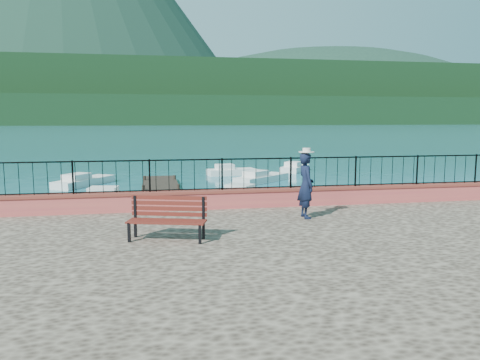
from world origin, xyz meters
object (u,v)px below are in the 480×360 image
object	(u,v)px
park_bench	(167,227)
boat_5	(295,166)
boat_4	(232,169)
boat_1	(249,193)
person	(306,185)
boat_3	(84,179)
boat_2	(262,176)
boat_0	(115,195)

from	to	relation	value
park_bench	boat_5	world-z (taller)	park_bench
boat_4	boat_1	bearing A→B (deg)	-103.47
person	boat_4	size ratio (longest dim) A/B	0.54
boat_3	boat_5	xyz separation A→B (m)	(14.68, 4.91, 0.00)
boat_1	boat_4	xyz separation A→B (m)	(0.91, 10.57, 0.00)
person	boat_4	distance (m)	20.32
person	boat_2	size ratio (longest dim) A/B	0.43
boat_2	boat_4	distance (m)	4.26
boat_1	boat_5	distance (m)	13.34
boat_1	boat_0	bearing A→B (deg)	-147.21
boat_0	boat_2	distance (m)	10.41
person	boat_1	world-z (taller)	person
park_bench	boat_4	world-z (taller)	park_bench
boat_2	boat_3	xyz separation A→B (m)	(-10.80, 0.50, 0.00)
boat_0	boat_4	bearing A→B (deg)	62.55
boat_3	boat_5	world-z (taller)	same
boat_3	boat_1	bearing A→B (deg)	-97.64
boat_2	boat_5	bearing A→B (deg)	13.00
boat_0	boat_2	size ratio (longest dim) A/B	0.86
park_bench	person	bearing A→B (deg)	40.68
boat_2	boat_5	size ratio (longest dim) A/B	1.30
person	boat_0	size ratio (longest dim) A/B	0.50
boat_0	boat_4	world-z (taller)	same
park_bench	person	distance (m)	4.32
boat_4	boat_5	size ratio (longest dim) A/B	1.03
boat_1	boat_4	distance (m)	10.61
person	boat_4	bearing A→B (deg)	-5.29
person	boat_3	distance (m)	18.64
boat_1	boat_5	size ratio (longest dim) A/B	1.05
park_bench	boat_2	size ratio (longest dim) A/B	0.44
boat_3	boat_4	bearing A→B (deg)	-38.18
boat_0	person	bearing A→B (deg)	-51.04
person	boat_3	size ratio (longest dim) A/B	0.43
boat_2	person	bearing A→B (deg)	-140.41
park_bench	boat_4	xyz separation A→B (m)	(5.22, 21.94, -1.10)
boat_3	boat_5	size ratio (longest dim) A/B	1.31
boat_1	person	bearing A→B (deg)	-54.89
boat_2	boat_4	bearing A→B (deg)	65.56
boat_1	boat_3	size ratio (longest dim) A/B	0.80
person	boat_5	bearing A→B (deg)	-18.20
boat_1	boat_4	size ratio (longest dim) A/B	1.02
boat_1	boat_3	xyz separation A→B (m)	(-8.65, 6.99, 0.00)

